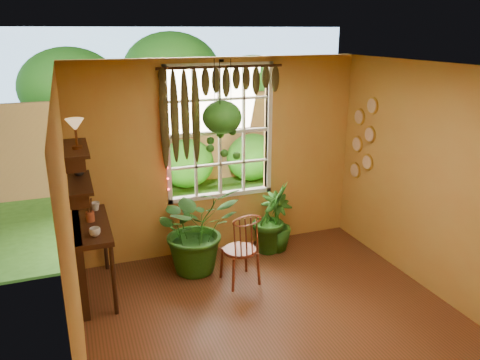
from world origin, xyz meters
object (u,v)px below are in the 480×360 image
object	(u,v)px
potted_plant_left	(197,228)
hanging_basket	(222,121)
windsor_chair	(241,259)
potted_plant_mid	(271,217)
counter_ledge	(84,252)

from	to	relation	value
potted_plant_left	hanging_basket	size ratio (longest dim) A/B	0.94
windsor_chair	potted_plant_mid	world-z (taller)	windsor_chair
potted_plant_mid	hanging_basket	distance (m)	1.61
counter_ledge	potted_plant_left	distance (m)	1.40
potted_plant_left	potted_plant_mid	bearing A→B (deg)	9.54
potted_plant_left	hanging_basket	world-z (taller)	hanging_basket
windsor_chair	hanging_basket	bearing A→B (deg)	84.89
counter_ledge	potted_plant_left	world-z (taller)	potted_plant_left
counter_ledge	potted_plant_mid	xyz separation A→B (m)	(2.54, 0.30, -0.04)
windsor_chair	hanging_basket	world-z (taller)	hanging_basket
windsor_chair	hanging_basket	size ratio (longest dim) A/B	0.87
hanging_basket	windsor_chair	bearing A→B (deg)	-89.16
counter_ledge	potted_plant_mid	world-z (taller)	potted_plant_mid
windsor_chair	potted_plant_mid	bearing A→B (deg)	38.25
windsor_chair	potted_plant_left	bearing A→B (deg)	123.61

